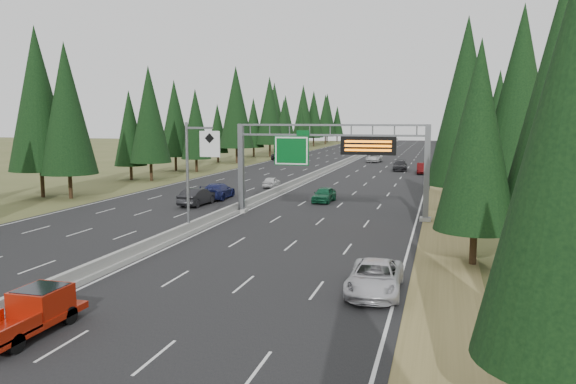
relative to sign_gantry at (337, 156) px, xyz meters
name	(u,v)px	position (x,y,z in m)	size (l,w,h in m)	color
road	(334,169)	(-8.92, 45.12, -5.23)	(32.00, 260.00, 0.08)	black
shoulder_right	(445,172)	(8.88, 45.12, -5.24)	(3.60, 260.00, 0.06)	olive
shoulder_left	(233,167)	(-26.72, 45.12, -5.24)	(3.60, 260.00, 0.06)	#475125
median_barrier	(334,167)	(-8.92, 45.12, -4.85)	(0.70, 260.00, 0.85)	gray
sign_gantry	(337,156)	(0.00, 0.00, 0.00)	(16.75, 0.98, 7.80)	slate
hov_sign_pole	(195,170)	(-8.33, -9.92, -0.54)	(2.80, 0.50, 8.00)	slate
tree_row_right	(478,115)	(12.86, 35.75, 3.59)	(11.81, 239.75, 18.49)	black
tree_row_left	(208,114)	(-30.90, 44.32, 3.88)	(11.26, 240.44, 18.47)	black
silver_minivan	(375,278)	(5.58, -20.05, -4.44)	(2.48, 5.38, 1.49)	silver
red_pickup	(35,309)	(-6.58, -28.47, -4.28)	(1.81, 5.06, 1.65)	black
car_ahead_green	(324,195)	(-2.80, 8.19, -4.44)	(1.77, 4.39, 1.50)	#135634
car_ahead_dkred	(423,168)	(5.58, 40.65, -4.38)	(1.72, 4.93, 1.62)	#500B0C
car_ahead_dkgrey	(400,166)	(1.89, 45.07, -4.39)	(2.23, 5.49, 1.59)	black
car_ahead_white	(374,158)	(-4.25, 61.90, -4.41)	(2.60, 5.63, 1.56)	silver
car_ahead_far	(374,151)	(-7.42, 87.39, -4.43)	(1.78, 4.43, 1.51)	black
car_onc_near	(198,197)	(-14.07, 2.87, -4.36)	(1.75, 5.01, 1.65)	black
car_onc_blue	(218,191)	(-13.87, 7.48, -4.36)	(2.32, 5.70, 1.65)	#171C50
car_onc_white	(272,182)	(-11.39, 18.28, -4.53)	(1.54, 3.84, 1.31)	silver
car_onc_far	(280,156)	(-23.42, 63.15, -4.38)	(2.70, 5.85, 1.63)	black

